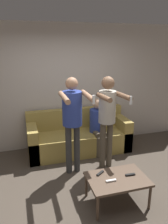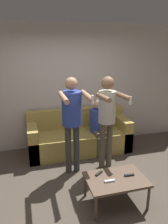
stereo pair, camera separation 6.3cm
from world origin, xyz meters
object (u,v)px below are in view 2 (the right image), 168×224
couch (79,137)px  person_standing_right (107,113)px  person_standing_left (72,115)px  remote_near (110,181)px  person_seated (98,123)px  coffee_table (116,181)px  remote_mid (129,175)px  remote_far (99,173)px

couch → person_standing_right: (0.32, -0.82, 0.79)m
person_standing_left → remote_near: person_standing_left is taller
couch → person_seated: 0.54m
couch → coffee_table: couch is taller
person_seated → person_standing_right: bearing=-95.6°
couch → coffee_table: 1.79m
remote_mid → remote_far: 0.44m
person_standing_right → person_seated: bearing=84.4°
couch → person_standing_right: size_ratio=1.25×
person_standing_right → remote_near: bearing=-108.4°
person_standing_left → remote_far: bearing=-74.7°
person_standing_left → remote_far: (0.22, -0.80, -0.69)m
person_seated → remote_near: 1.74m
person_seated → coffee_table: bearing=-99.9°
person_standing_left → coffee_table: size_ratio=2.03×
person_standing_left → person_seated: (0.71, 0.65, -0.46)m
couch → person_standing_left: person_standing_left is taller
person_standing_right → remote_far: 1.13m
couch → remote_near: 1.84m
coffee_table → remote_near: size_ratio=5.73×
person_standing_left → remote_far: person_standing_left is taller
remote_mid → remote_near: bearing=-170.1°
couch → remote_far: 1.63m
person_seated → remote_far: 1.55m
person_seated → remote_mid: size_ratio=7.76×
couch → remote_mid: couch is taller
couch → person_standing_left: 1.19m
remote_far → remote_near: bearing=-69.3°
couch → person_standing_left: bearing=-111.4°
person_standing_left → coffee_table: bearing=-66.4°
person_seated → remote_near: (-0.40, -1.67, -0.23)m
person_standing_right → person_seated: person_standing_right is taller
couch → remote_near: bearing=-90.6°
remote_near → remote_far: (-0.08, 0.22, 0.00)m
coffee_table → remote_far: (-0.20, 0.17, 0.05)m
person_standing_left → person_seated: size_ratio=1.49×
person_standing_left → coffee_table: person_standing_left is taller
couch → person_standing_right: bearing=-68.5°
couch → person_seated: size_ratio=1.85×
remote_near → remote_mid: bearing=9.9°
coffee_table → remote_mid: remote_mid is taller
remote_near → remote_mid: size_ratio=0.99×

